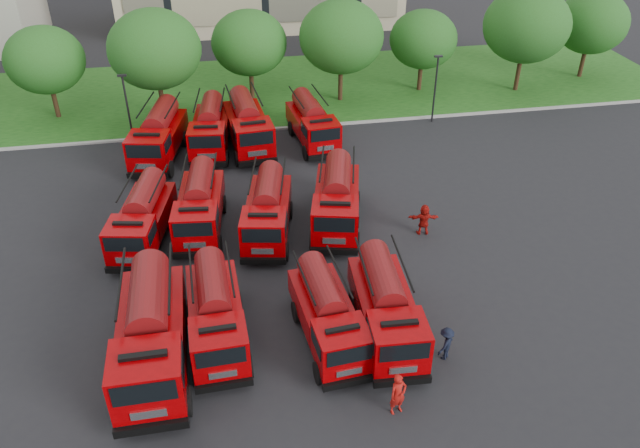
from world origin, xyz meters
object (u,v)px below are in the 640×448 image
at_px(fire_truck_5, 200,205).
at_px(firefighter_3, 444,357).
at_px(fire_truck_9, 210,128).
at_px(firefighter_0, 396,411).
at_px(fire_truck_0, 151,333).
at_px(fire_truck_3, 386,307).
at_px(fire_truck_10, 248,125).
at_px(fire_truck_11, 312,123).
at_px(fire_truck_7, 337,200).
at_px(fire_truck_8, 159,136).
at_px(fire_truck_1, 216,313).
at_px(firefighter_4, 209,314).
at_px(fire_truck_4, 143,218).
at_px(fire_truck_6, 267,210).
at_px(fire_truck_2, 328,315).
at_px(firefighter_5, 422,233).
at_px(firefighter_2, 377,342).

relative_size(fire_truck_5, firefighter_3, 4.28).
height_order(fire_truck_9, firefighter_0, fire_truck_9).
relative_size(fire_truck_0, fire_truck_3, 1.14).
height_order(fire_truck_10, fire_truck_11, fire_truck_10).
bearing_deg(fire_truck_7, fire_truck_8, 148.19).
bearing_deg(firefighter_0, fire_truck_9, 87.39).
height_order(fire_truck_1, firefighter_4, fire_truck_1).
bearing_deg(fire_truck_9, fire_truck_4, -103.52).
xyz_separation_m(fire_truck_8, fire_truck_9, (3.43, 0.75, -0.08)).
bearing_deg(fire_truck_6, fire_truck_2, -68.53).
xyz_separation_m(fire_truck_8, firefighter_4, (2.64, -16.61, -1.67)).
relative_size(fire_truck_4, fire_truck_10, 0.93).
relative_size(fire_truck_8, fire_truck_10, 1.01).
bearing_deg(firefighter_5, fire_truck_6, -0.84).
relative_size(fire_truck_8, firefighter_3, 4.71).
xyz_separation_m(fire_truck_4, fire_truck_7, (10.53, -0.13, 0.09)).
distance_m(fire_truck_5, firefighter_4, 7.55).
bearing_deg(fire_truck_1, fire_truck_11, 66.37).
relative_size(fire_truck_1, fire_truck_2, 1.03).
bearing_deg(firefighter_4, fire_truck_0, 104.47).
xyz_separation_m(fire_truck_11, firefighter_3, (2.02, -21.68, -1.54)).
bearing_deg(fire_truck_10, fire_truck_6, -94.00).
bearing_deg(fire_truck_5, firefighter_0, -57.47).
relative_size(fire_truck_6, firefighter_4, 3.78).
bearing_deg(fire_truck_10, fire_truck_4, -126.18).
bearing_deg(firefighter_3, fire_truck_8, -101.27).
distance_m(firefighter_0, firefighter_2, 3.81).
distance_m(fire_truck_2, fire_truck_9, 20.44).
bearing_deg(fire_truck_0, fire_truck_2, 1.11).
height_order(fire_truck_11, firefighter_2, fire_truck_11).
bearing_deg(fire_truck_5, fire_truck_2, -56.15).
relative_size(fire_truck_0, fire_truck_8, 1.03).
relative_size(fire_truck_10, firefighter_4, 4.06).
height_order(fire_truck_1, firefighter_0, fire_truck_1).
relative_size(fire_truck_3, fire_truck_5, 1.00).
distance_m(fire_truck_8, firefighter_4, 16.91).
distance_m(firefighter_2, firefighter_5, 9.19).
relative_size(fire_truck_4, fire_truck_11, 1.00).
bearing_deg(firefighter_0, fire_truck_3, 64.21).
distance_m(fire_truck_10, firefighter_0, 24.58).
bearing_deg(fire_truck_2, fire_truck_9, 97.09).
height_order(fire_truck_1, fire_truck_4, fire_truck_4).
bearing_deg(fire_truck_6, fire_truck_7, 15.24).
height_order(fire_truck_0, firefighter_3, fire_truck_0).
bearing_deg(firefighter_4, firefighter_3, -151.53).
bearing_deg(fire_truck_11, fire_truck_8, 176.81).
bearing_deg(fire_truck_0, fire_truck_10, 73.98).
xyz_separation_m(fire_truck_0, firefighter_3, (12.10, -1.80, -1.79)).
distance_m(fire_truck_3, fire_truck_10, 20.42).
distance_m(fire_truck_3, fire_truck_11, 19.80).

